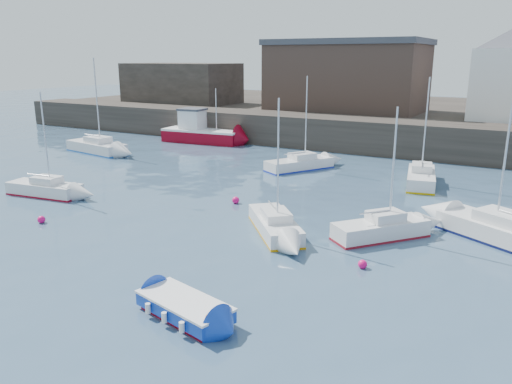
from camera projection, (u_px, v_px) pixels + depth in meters
The scene contains 17 objects.
water at pixel (86, 312), 17.29m from camera, with size 220.00×220.00×0.00m, color #2D4760.
quay_wall at pixel (378, 136), 46.31m from camera, with size 90.00×5.00×3.00m, color #28231E.
land_strip at pixel (419, 117), 61.46m from camera, with size 90.00×32.00×2.80m, color #28231E.
warehouse at pixel (347, 75), 54.54m from camera, with size 16.40×10.40×7.60m.
bldg_west at pixel (182, 83), 64.49m from camera, with size 14.00×8.00×5.00m.
blue_dinghy at pixel (185, 307), 16.86m from camera, with size 3.82×2.30×0.68m.
fishing_boat at pixel (201, 132), 51.80m from camera, with size 8.61×3.95×5.52m.
sailboat_a at pixel (45, 188), 31.78m from camera, with size 5.19×2.29×6.53m.
sailboat_b at pixel (275, 224), 25.08m from camera, with size 4.71×5.04×6.74m.
sailboat_c at pixel (381, 229), 24.26m from camera, with size 4.25×4.72×6.36m.
sailboat_d at pixel (508, 233), 23.56m from camera, with size 6.99×5.24×8.68m.
sailboat_e at pixel (97, 147), 45.99m from camera, with size 6.86×3.08×8.52m.
sailboat_f at pixel (421, 177), 34.55m from camera, with size 2.86×5.84×7.28m.
sailboat_h at pixel (300, 164), 39.18m from camera, with size 4.32×5.74×7.19m.
buoy_near at pixel (42, 223), 26.62m from camera, with size 0.41×0.41×0.41m, color #E60D65.
buoy_mid at pixel (362, 268), 20.91m from camera, with size 0.39×0.39×0.39m, color #E60D65.
buoy_far at pixel (236, 203), 30.18m from camera, with size 0.44×0.44×0.44m, color #E60D65.
Camera 1 is at (12.80, -10.67, 8.56)m, focal length 35.00 mm.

